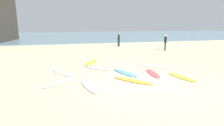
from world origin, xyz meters
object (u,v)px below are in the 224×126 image
(surfboard_6, at_px, (89,86))
(beachgoer_mid, at_px, (165,42))
(surfboard_1, at_px, (98,68))
(surfboard_10, at_px, (130,61))
(surfboard_0, at_px, (91,62))
(surfboard_8, at_px, (181,77))
(surfboard_9, at_px, (61,82))
(surfboard_4, at_px, (125,73))
(beachgoer_near, at_px, (119,39))
(surfboard_7, at_px, (62,72))
(surfboard_2, at_px, (154,66))
(surfboard_5, at_px, (153,73))
(surfboard_3, at_px, (133,81))

(surfboard_6, height_order, beachgoer_mid, beachgoer_mid)
(surfboard_1, relative_size, beachgoer_mid, 1.12)
(surfboard_10, bearing_deg, surfboard_6, 100.49)
(surfboard_0, xyz_separation_m, surfboard_8, (4.34, -5.34, 0.00))
(surfboard_6, bearing_deg, beachgoer_mid, 35.54)
(surfboard_6, relative_size, surfboard_9, 1.03)
(surfboard_4, height_order, surfboard_6, surfboard_6)
(beachgoer_near, bearing_deg, surfboard_4, 33.23)
(surfboard_7, relative_size, surfboard_9, 1.15)
(surfboard_0, bearing_deg, surfboard_4, -38.93)
(surfboard_9, bearing_deg, surfboard_7, -42.86)
(surfboard_2, bearing_deg, beachgoer_near, 39.31)
(surfboard_4, bearing_deg, surfboard_2, -175.00)
(surfboard_2, relative_size, surfboard_8, 1.28)
(surfboard_2, distance_m, surfboard_6, 5.84)
(surfboard_2, height_order, surfboard_5, surfboard_2)
(surfboard_0, relative_size, beachgoer_near, 1.31)
(surfboard_7, distance_m, beachgoer_near, 14.13)
(surfboard_6, height_order, surfboard_9, same)
(surfboard_2, bearing_deg, surfboard_6, 165.16)
(surfboard_0, xyz_separation_m, surfboard_2, (4.09, -2.50, 0.00))
(surfboard_8, height_order, beachgoer_near, beachgoer_near)
(surfboard_5, distance_m, surfboard_9, 5.37)
(surfboard_6, bearing_deg, surfboard_7, 104.47)
(surfboard_7, bearing_deg, beachgoer_mid, 3.87)
(surfboard_7, relative_size, surfboard_8, 1.27)
(surfboard_6, relative_size, surfboard_8, 1.14)
(surfboard_0, relative_size, surfboard_5, 1.11)
(surfboard_9, xyz_separation_m, beachgoer_near, (7.29, 14.06, 0.92))
(surfboard_4, bearing_deg, beachgoer_mid, -152.48)
(surfboard_2, distance_m, beachgoer_near, 12.05)
(surfboard_1, height_order, beachgoer_mid, beachgoer_mid)
(surfboard_5, xyz_separation_m, surfboard_10, (-0.04, 3.97, -0.00))
(surfboard_9, bearing_deg, beachgoer_near, -70.22)
(surfboard_2, xyz_separation_m, surfboard_5, (-0.96, -1.73, -0.00))
(surfboard_7, bearing_deg, surfboard_6, -94.28)
(surfboard_5, bearing_deg, surfboard_2, -110.82)
(surfboard_5, distance_m, beachgoer_near, 13.87)
(surfboard_3, relative_size, surfboard_5, 1.14)
(surfboard_8, height_order, surfboard_9, surfboard_9)
(surfboard_5, height_order, surfboard_8, surfboard_8)
(beachgoer_mid, bearing_deg, surfboard_2, -6.95)
(surfboard_0, bearing_deg, surfboard_5, -25.00)
(surfboard_0, xyz_separation_m, surfboard_4, (1.54, -3.69, 0.00))
(surfboard_8, xyz_separation_m, surfboard_9, (-6.56, 0.76, 0.01))
(surfboard_5, relative_size, surfboard_10, 0.98)
(surfboard_8, height_order, surfboard_10, surfboard_8)
(beachgoer_near, bearing_deg, surfboard_10, 36.79)
(surfboard_5, relative_size, beachgoer_near, 1.19)
(surfboard_2, bearing_deg, surfboard_4, 158.91)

